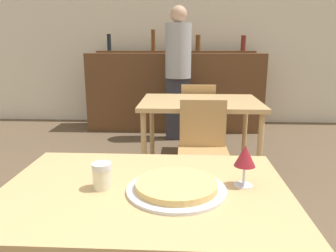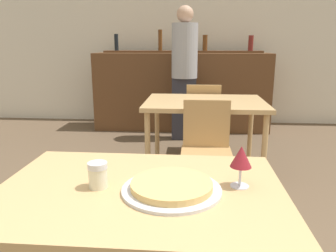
% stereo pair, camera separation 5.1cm
% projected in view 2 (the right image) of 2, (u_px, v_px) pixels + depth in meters
% --- Properties ---
extents(wall_back, '(8.00, 0.05, 2.80)m').
position_uv_depth(wall_back, '(183.00, 36.00, 5.27)').
color(wall_back, silver).
rests_on(wall_back, ground_plane).
extents(dining_table_near, '(1.07, 0.76, 0.76)m').
position_uv_depth(dining_table_near, '(141.00, 209.00, 1.25)').
color(dining_table_near, tan).
rests_on(dining_table_near, ground_plane).
extents(dining_table_far, '(1.14, 0.86, 0.75)m').
position_uv_depth(dining_table_far, '(205.00, 109.00, 3.15)').
color(dining_table_far, tan).
rests_on(dining_table_far, ground_plane).
extents(bar_counter, '(2.60, 0.56, 1.15)m').
position_uv_depth(bar_counter, '(182.00, 91.00, 4.98)').
color(bar_counter, brown).
rests_on(bar_counter, ground_plane).
extents(bar_back_shelf, '(2.39, 0.24, 0.34)m').
position_uv_depth(bar_back_shelf, '(183.00, 50.00, 4.97)').
color(bar_back_shelf, brown).
rests_on(bar_back_shelf, bar_counter).
extents(chair_far_side_front, '(0.40, 0.40, 0.84)m').
position_uv_depth(chair_far_side_front, '(206.00, 145.00, 2.62)').
color(chair_far_side_front, tan).
rests_on(chair_far_side_front, ground_plane).
extents(chair_far_side_back, '(0.40, 0.40, 0.84)m').
position_uv_depth(chair_far_side_back, '(203.00, 114.00, 3.78)').
color(chair_far_side_back, tan).
rests_on(chair_far_side_back, ground_plane).
extents(pizza_tray, '(0.36, 0.36, 0.04)m').
position_uv_depth(pizza_tray, '(172.00, 187.00, 1.19)').
color(pizza_tray, silver).
rests_on(pizza_tray, dining_table_near).
extents(cheese_shaker, '(0.07, 0.07, 0.10)m').
position_uv_depth(cheese_shaker, '(98.00, 175.00, 1.21)').
color(cheese_shaker, beige).
rests_on(cheese_shaker, dining_table_near).
extents(person_standing, '(0.34, 0.34, 1.75)m').
position_uv_depth(person_standing, '(184.00, 69.00, 4.33)').
color(person_standing, '#2D2D38').
rests_on(person_standing, ground_plane).
extents(wine_glass, '(0.08, 0.08, 0.16)m').
position_uv_depth(wine_glass, '(241.00, 158.00, 1.20)').
color(wine_glass, silver).
rests_on(wine_glass, dining_table_near).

